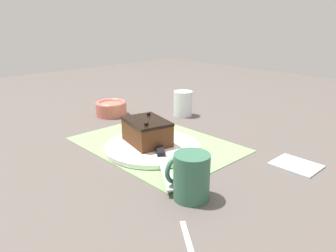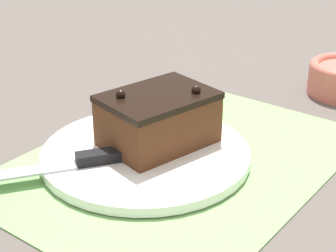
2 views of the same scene
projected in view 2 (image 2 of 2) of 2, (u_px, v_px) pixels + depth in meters
ground_plane at (180, 161)px, 0.72m from camera, size 3.00×3.00×0.00m
placemat_woven at (180, 160)px, 0.72m from camera, size 0.46×0.34×0.00m
cake_plate at (146, 154)px, 0.71m from camera, size 0.27×0.27×0.01m
chocolate_cake at (158, 119)px, 0.71m from camera, size 0.16×0.13×0.08m
serving_knife at (75, 162)px, 0.67m from camera, size 0.22×0.16×0.01m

